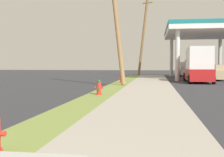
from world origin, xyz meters
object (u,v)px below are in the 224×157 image
Objects in this scene: truck_red_on_apron at (198,66)px; car_navy_by_near_pump at (195,72)px; fire_hydrant_second at (99,88)px; car_tan_by_far_pump at (213,73)px; utility_pole_background at (143,37)px; fire_hydrant_third at (121,79)px; utility_pole_midground at (116,15)px; truck_white_at_forecourt at (187,69)px.

car_navy_by_near_pump is at bearing 84.80° from truck_red_on_apron.
truck_red_on_apron is at bearing 63.43° from fire_hydrant_second.
car_navy_by_near_pump is 0.70× the size of truck_red_on_apron.
utility_pole_background is at bearing 129.84° from car_tan_by_far_pump.
utility_pole_midground is at bearing -94.05° from fire_hydrant_third.
car_tan_by_far_pump is at bearing -82.62° from truck_white_at_forecourt.
fire_hydrant_third is at bearing -110.69° from truck_white_at_forecourt.
truck_white_at_forecourt is (-1.44, 11.15, 0.19)m from car_tan_by_far_pump.
fire_hydrant_third is 20.12m from truck_white_at_forecourt.
truck_white_at_forecourt is at bearing 75.79° from fire_hydrant_second.
car_navy_by_near_pump is (7.36, 13.34, -4.46)m from utility_pole_midground.
fire_hydrant_third is at bearing -93.63° from utility_pole_background.
car_navy_by_near_pump is at bearing 70.61° from fire_hydrant_second.
truck_white_at_forecourt is 15.12m from truck_red_on_apron.
car_navy_by_near_pump reaches higher than fire_hydrant_third.
utility_pole_background is 14.57m from truck_red_on_apron.
utility_pole_midground is at bearing 90.92° from fire_hydrant_second.
truck_white_at_forecourt is (7.14, 28.22, 0.47)m from fire_hydrant_second.
car_navy_by_near_pump is 0.83× the size of truck_white_at_forecourt.
fire_hydrant_third is at bearing -150.30° from truck_red_on_apron.
fire_hydrant_third is 7.58m from truck_red_on_apron.
fire_hydrant_third is at bearing -138.10° from car_tan_by_far_pump.
utility_pole_background is at bearing -160.29° from truck_white_at_forecourt.
car_navy_by_near_pump is at bearing 61.13° from utility_pole_midground.
car_tan_by_far_pump is (1.35, -3.50, 0.00)m from car_navy_by_near_pump.
fire_hydrant_third is 0.12× the size of truck_red_on_apron.
utility_pole_midground is at bearing -93.68° from utility_pole_background.
fire_hydrant_second and fire_hydrant_third have the same top height.
utility_pole_midground is 2.17× the size of car_tan_by_far_pump.
car_navy_by_near_pump is at bearing 57.19° from fire_hydrant_third.
car_tan_by_far_pump is at bearing -50.16° from utility_pole_background.
fire_hydrant_second is 8.65m from utility_pole_midground.
utility_pole_midground is (-0.15, -2.17, 4.74)m from fire_hydrant_third.
truck_red_on_apron is at bearing -67.08° from utility_pole_background.
truck_red_on_apron is (5.47, -12.93, -3.90)m from utility_pole_background.
utility_pole_background reaches higher than car_navy_by_near_pump.
car_tan_by_far_pump is 0.84× the size of truck_white_at_forecourt.
fire_hydrant_second is 26.54m from utility_pole_background.
fire_hydrant_second is 9.40m from fire_hydrant_third.
utility_pole_background is 7.83m from truck_white_at_forecourt.
car_navy_by_near_pump is 3.75m from car_tan_by_far_pump.
fire_hydrant_second is 29.12m from truck_white_at_forecourt.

